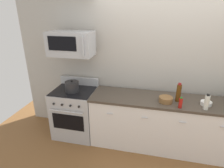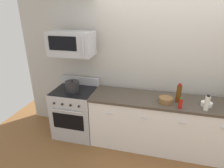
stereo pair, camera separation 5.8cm
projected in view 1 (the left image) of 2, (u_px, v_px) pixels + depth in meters
The scene contains 11 objects.
ground_plane at pixel (159, 145), 3.39m from camera, with size 6.61×6.61×0.00m, color brown.
back_wall at pixel (166, 67), 3.26m from camera, with size 5.51×0.10×2.70m, color #B7B2A8.
counter_unit at pixel (161, 123), 3.22m from camera, with size 2.42×0.66×0.92m.
range_oven at pixel (75, 112), 3.54m from camera, with size 0.76×0.69×1.07m.
microwave at pixel (71, 44), 3.11m from camera, with size 0.74×0.44×0.40m.
bottle_hot_sauce_red at pixel (181, 103), 2.75m from camera, with size 0.05×0.05×0.17m.
bottle_wine_amber at pixel (179, 93), 2.93m from camera, with size 0.07×0.07×0.31m.
bottle_vinegar_white at pixel (207, 102), 2.70m from camera, with size 0.07×0.07×0.24m.
bowl_white_ceramic at pixel (206, 103), 2.85m from camera, with size 0.16×0.16×0.06m.
bowl_wooden_salad at pixel (166, 99), 2.93m from camera, with size 0.21×0.21×0.09m.
stockpot at pixel (72, 87), 3.29m from camera, with size 0.24×0.24×0.22m.
Camera 1 is at (-0.22, -2.86, 2.28)m, focal length 29.93 mm.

